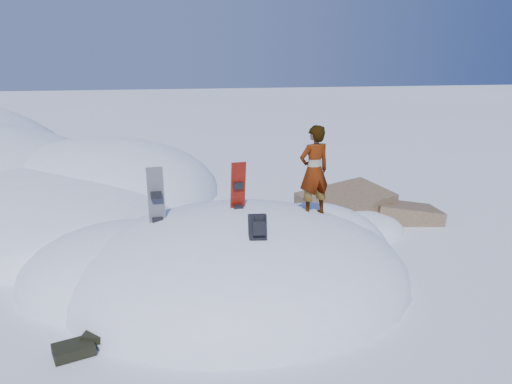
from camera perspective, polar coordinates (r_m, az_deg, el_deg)
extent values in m
plane|color=white|center=(10.34, -1.96, -10.11)|extent=(120.00, 120.00, 0.00)
ellipsoid|color=white|center=(10.34, -1.96, -10.11)|extent=(7.00, 6.00, 3.00)
ellipsoid|color=white|center=(10.79, -14.27, -9.46)|extent=(4.40, 4.00, 2.20)
ellipsoid|color=white|center=(11.44, 6.37, -7.59)|extent=(3.60, 3.20, 2.50)
ellipsoid|color=white|center=(17.40, -17.62, -0.15)|extent=(8.00, 8.00, 3.60)
ellipsoid|color=white|center=(14.50, -26.86, -4.21)|extent=(6.00, 5.00, 1.80)
cube|color=brown|center=(14.28, 10.11, -2.58)|extent=(2.82, 2.41, 1.62)
cube|color=brown|center=(14.65, 16.49, -3.34)|extent=(2.16, 1.80, 1.33)
cube|color=brown|center=(15.59, 10.56, -1.45)|extent=(2.08, 2.01, 1.10)
ellipsoid|color=white|center=(13.29, 10.05, -4.40)|extent=(3.20, 2.40, 1.00)
cube|color=red|center=(9.98, -2.11, -0.89)|extent=(0.32, 0.28, 1.57)
cube|color=black|center=(9.83, -2.06, 0.79)|extent=(0.20, 0.14, 0.14)
cube|color=black|center=(9.96, -2.04, -1.86)|extent=(0.20, 0.14, 0.14)
cube|color=black|center=(9.93, -11.25, -2.15)|extent=(0.35, 0.37, 1.70)
cube|color=black|center=(9.76, -11.35, -0.34)|extent=(0.22, 0.15, 0.16)
cube|color=black|center=(9.91, -11.19, -3.21)|extent=(0.22, 0.15, 0.16)
cube|color=black|center=(8.71, 0.16, -3.98)|extent=(0.34, 0.33, 0.47)
cube|color=black|center=(8.58, 0.35, -4.16)|extent=(0.23, 0.17, 0.26)
cylinder|color=black|center=(8.55, -0.32, -3.55)|extent=(0.03, 0.18, 0.32)
cylinder|color=black|center=(8.59, 0.96, -3.46)|extent=(0.03, 0.18, 0.32)
cube|color=black|center=(8.48, -20.13, -16.55)|extent=(0.70, 0.58, 0.17)
cube|color=black|center=(8.56, -18.11, -15.47)|extent=(0.37, 0.31, 0.11)
imported|color=slate|center=(10.16, 6.66, 2.41)|extent=(0.77, 0.61, 1.86)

